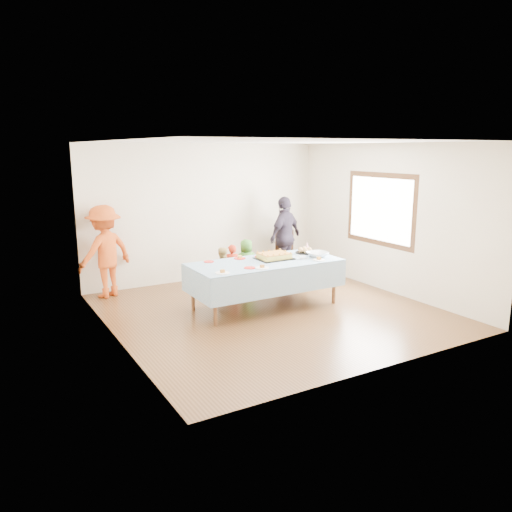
{
  "coord_description": "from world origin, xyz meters",
  "views": [
    {
      "loc": [
        -4.11,
        -6.58,
        2.6
      ],
      "look_at": [
        -0.12,
        0.3,
        0.88
      ],
      "focal_mm": 35.0,
      "sensor_mm": 36.0,
      "label": 1
    }
  ],
  "objects_px": {
    "birthday_cake": "(274,256)",
    "dining_chair": "(286,250)",
    "adult_left": "(105,252)",
    "party_table": "(265,265)"
  },
  "relations": [
    {
      "from": "birthday_cake",
      "to": "dining_chair",
      "type": "height_order",
      "value": "dining_chair"
    },
    {
      "from": "adult_left",
      "to": "birthday_cake",
      "type": "bearing_deg",
      "value": 118.49
    },
    {
      "from": "party_table",
      "to": "dining_chair",
      "type": "bearing_deg",
      "value": 47.89
    },
    {
      "from": "adult_left",
      "to": "dining_chair",
      "type": "bearing_deg",
      "value": 153.24
    },
    {
      "from": "dining_chair",
      "to": "birthday_cake",
      "type": "bearing_deg",
      "value": -116.6
    },
    {
      "from": "party_table",
      "to": "birthday_cake",
      "type": "distance_m",
      "value": 0.26
    },
    {
      "from": "party_table",
      "to": "birthday_cake",
      "type": "bearing_deg",
      "value": 19.68
    },
    {
      "from": "adult_left",
      "to": "party_table",
      "type": "bearing_deg",
      "value": 114.47
    },
    {
      "from": "party_table",
      "to": "dining_chair",
      "type": "distance_m",
      "value": 2.32
    },
    {
      "from": "birthday_cake",
      "to": "dining_chair",
      "type": "distance_m",
      "value": 2.13
    }
  ]
}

